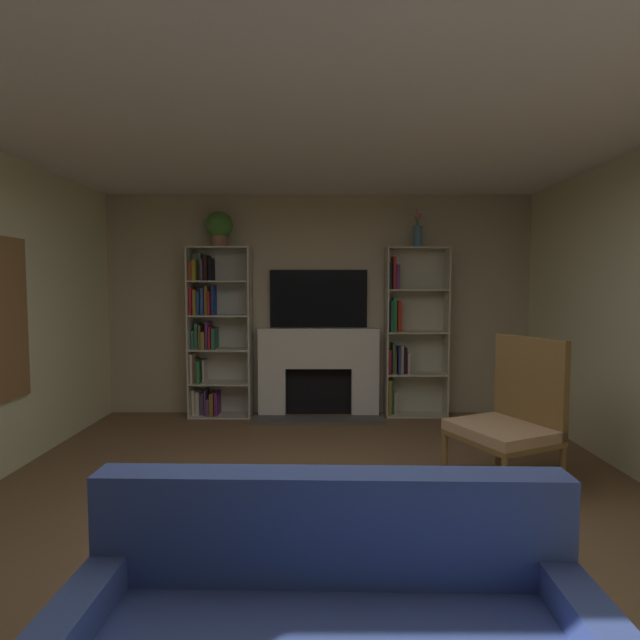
{
  "coord_description": "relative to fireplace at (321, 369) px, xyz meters",
  "views": [
    {
      "loc": [
        0.02,
        -2.94,
        1.57
      ],
      "look_at": [
        0.0,
        1.3,
        1.28
      ],
      "focal_mm": 28.42,
      "sensor_mm": 36.0,
      "label": 1
    }
  ],
  "objects": [
    {
      "name": "tv",
      "position": [
        0.0,
        0.1,
        0.85
      ],
      "size": [
        1.18,
        0.06,
        0.7
      ],
      "primitive_type": "cube",
      "color": "black",
      "rests_on": "fireplace"
    },
    {
      "name": "wall_back_accent",
      "position": [
        0.0,
        0.16,
        0.77
      ],
      "size": [
        5.27,
        0.06,
        2.67
      ],
      "primitive_type": "cube",
      "color": "tan",
      "rests_on": "ground_plane"
    },
    {
      "name": "armchair",
      "position": [
        1.51,
        -2.2,
        -0.01
      ],
      "size": [
        0.85,
        0.88,
        1.17
      ],
      "color": "brown",
      "rests_on": "ground_plane"
    },
    {
      "name": "ceiling",
      "position": [
        0.0,
        -3.12,
        2.13
      ],
      "size": [
        5.27,
        6.62,
        0.06
      ],
      "primitive_type": "cube",
      "color": "white",
      "rests_on": "wall_back_accent"
    },
    {
      "name": "vase_with_flowers",
      "position": [
        1.17,
        -0.02,
        1.63
      ],
      "size": [
        0.11,
        0.11,
        0.44
      ],
      "color": "teal",
      "rests_on": "bookshelf_right"
    },
    {
      "name": "bookshelf_right",
      "position": [
        1.09,
        0.03,
        0.41
      ],
      "size": [
        0.74,
        0.29,
        2.03
      ],
      "color": "beige",
      "rests_on": "ground_plane"
    },
    {
      "name": "ground_plane",
      "position": [
        0.0,
        -3.12,
        -0.57
      ],
      "size": [
        7.8,
        7.8,
        0.0
      ],
      "primitive_type": "plane",
      "color": "brown"
    },
    {
      "name": "fireplace",
      "position": [
        0.0,
        0.0,
        0.0
      ],
      "size": [
        1.54,
        0.55,
        1.06
      ],
      "color": "silver",
      "rests_on": "ground_plane"
    },
    {
      "name": "potted_plant",
      "position": [
        -1.18,
        -0.02,
        1.7
      ],
      "size": [
        0.32,
        0.32,
        0.42
      ],
      "color": "#A36954",
      "rests_on": "bookshelf_left"
    },
    {
      "name": "coffee_table",
      "position": [
        0.05,
        -3.68,
        -0.24
      ],
      "size": [
        0.71,
        0.43,
        0.39
      ],
      "color": "brown",
      "rests_on": "ground_plane"
    },
    {
      "name": "bookshelf_left",
      "position": [
        -1.27,
        -0.0,
        0.43
      ],
      "size": [
        0.74,
        0.34,
        2.03
      ],
      "color": "beige",
      "rests_on": "ground_plane"
    }
  ]
}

